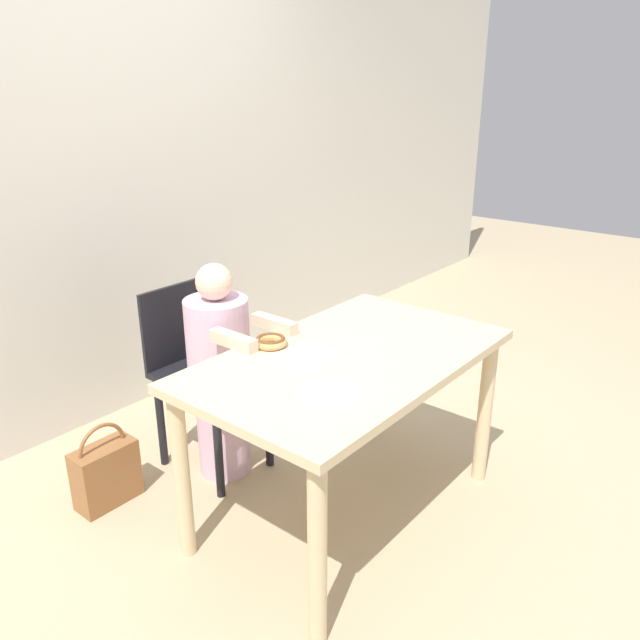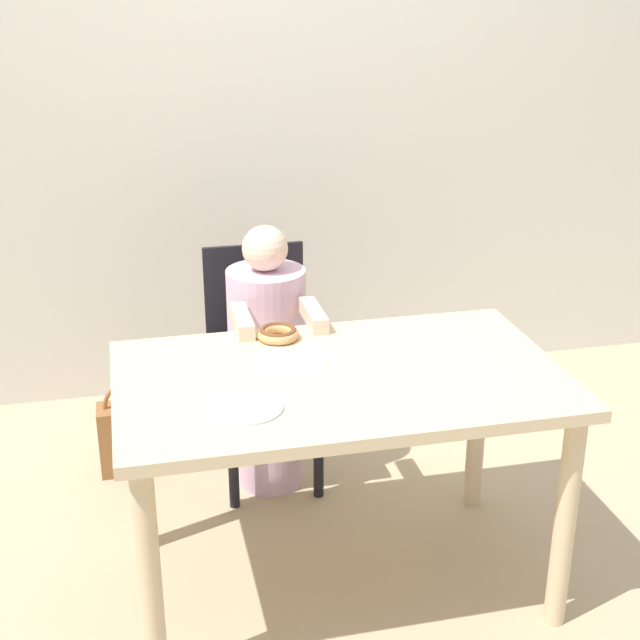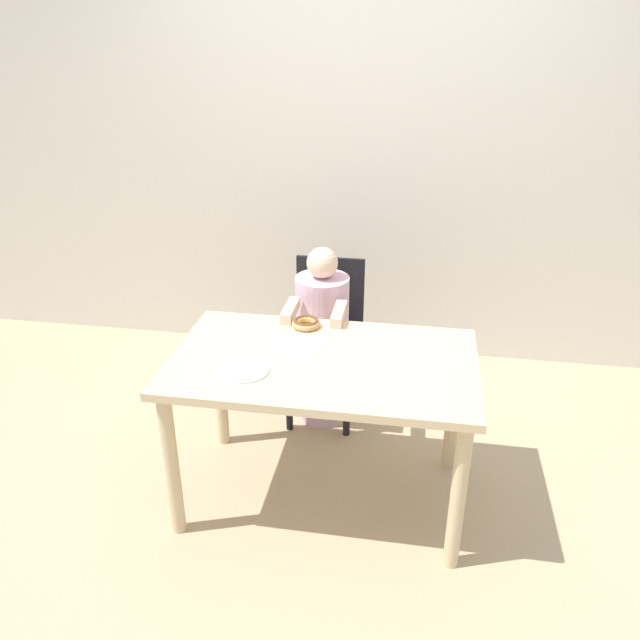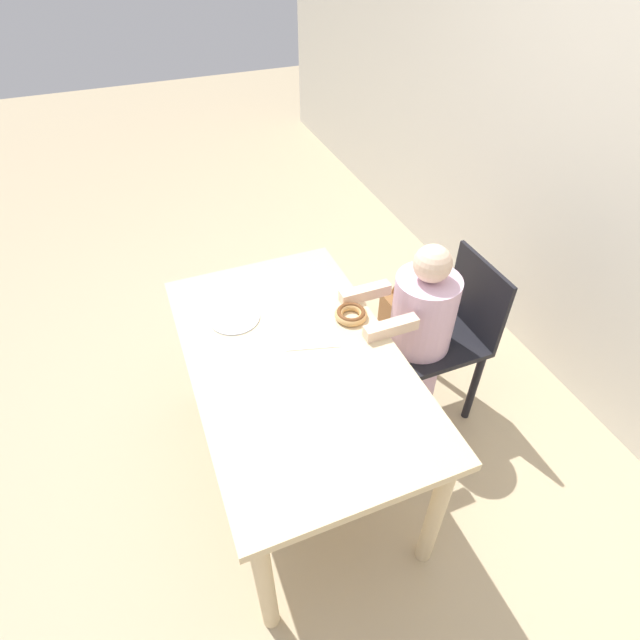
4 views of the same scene
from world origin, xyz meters
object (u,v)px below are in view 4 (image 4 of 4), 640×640
Objects in this scene: donut at (351,314)px; handbag at (399,319)px; child_figure at (418,341)px; chair at (440,339)px.

handbag is (-0.45, 0.53, -0.58)m from donut.
child_figure is 2.64× the size of handbag.
handbag is (-0.47, 0.20, -0.34)m from child_figure.
donut is at bearing -49.40° from handbag.
chair is 0.12m from child_figure.
child_figure is 0.41m from donut.
handbag is at bearing 169.83° from chair.
donut is 0.35× the size of handbag.
child_figure is at bearing 86.47° from donut.
chair is 2.24× the size of handbag.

